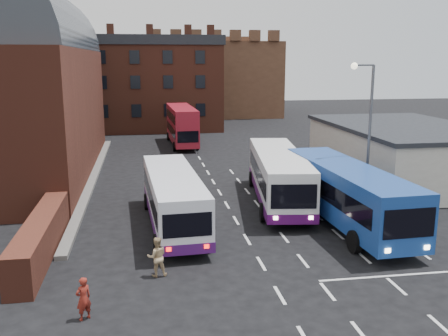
{
  "coord_description": "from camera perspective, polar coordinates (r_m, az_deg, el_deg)",
  "views": [
    {
      "loc": [
        -5.13,
        -21.79,
        9.22
      ],
      "look_at": [
        0.0,
        10.0,
        2.2
      ],
      "focal_mm": 40.0,
      "sensor_mm": 36.0,
      "label": 1
    }
  ],
  "objects": [
    {
      "name": "pedestrian_beige",
      "position": [
        22.07,
        -7.68,
        -10.01
      ],
      "size": [
        0.91,
        0.73,
        1.77
      ],
      "primitive_type": "imported",
      "rotation": [
        0.0,
        0.0,
        3.22
      ],
      "color": "tan",
      "rests_on": "ground"
    },
    {
      "name": "bus_red_double",
      "position": [
        54.65,
        -4.84,
        4.92
      ],
      "size": [
        2.95,
        10.6,
        4.21
      ],
      "rotation": [
        0.0,
        0.0,
        3.18
      ],
      "color": "maroon",
      "rests_on": "ground"
    },
    {
      "name": "pedestrian_red",
      "position": [
        19.19,
        -15.77,
        -14.17
      ],
      "size": [
        0.71,
        0.67,
        1.63
      ],
      "primitive_type": "imported",
      "rotation": [
        0.0,
        0.0,
        3.78
      ],
      "color": "maroon",
      "rests_on": "ground"
    },
    {
      "name": "brick_terrace",
      "position": [
        67.89,
        -10.02,
        8.98
      ],
      "size": [
        22.0,
        10.0,
        11.0
      ],
      "primitive_type": "cube",
      "color": "brown",
      "rests_on": "ground"
    },
    {
      "name": "cream_building",
      "position": [
        41.66,
        19.89,
        1.8
      ],
      "size": [
        10.4,
        16.4,
        4.25
      ],
      "color": "beige",
      "rests_on": "ground"
    },
    {
      "name": "ground",
      "position": [
        24.21,
        3.84,
        -10.12
      ],
      "size": [
        180.0,
        180.0,
        0.0
      ],
      "primitive_type": "plane",
      "color": "black"
    },
    {
      "name": "forecourt_wall",
      "position": [
        25.7,
        -20.18,
        -7.38
      ],
      "size": [
        1.2,
        10.0,
        1.8
      ],
      "primitive_type": "cube",
      "color": "#602B1E",
      "rests_on": "ground"
    },
    {
      "name": "railway_station",
      "position": [
        44.05,
        -23.1,
        9.27
      ],
      "size": [
        12.0,
        28.0,
        16.0
      ],
      "color": "#602B1E",
      "rests_on": "ground"
    },
    {
      "name": "castle_keep",
      "position": [
        88.55,
        -1.98,
        10.21
      ],
      "size": [
        22.0,
        22.0,
        12.0
      ],
      "primitive_type": "cube",
      "color": "brown",
      "rests_on": "ground"
    },
    {
      "name": "street_lamp",
      "position": [
        31.79,
        15.97,
        5.03
      ],
      "size": [
        1.76,
        0.82,
        9.05
      ],
      "rotation": [
        0.0,
        0.0,
        0.35
      ],
      "color": "#57595F",
      "rests_on": "ground"
    },
    {
      "name": "bus_white_inbound",
      "position": [
        32.61,
        6.24,
        -0.61
      ],
      "size": [
        4.4,
        12.51,
        3.34
      ],
      "rotation": [
        0.0,
        0.0,
        3.01
      ],
      "color": "white",
      "rests_on": "ground"
    },
    {
      "name": "bus_white_outbound",
      "position": [
        27.97,
        -5.83,
        -3.14
      ],
      "size": [
        3.29,
        11.35,
        3.06
      ],
      "rotation": [
        0.0,
        0.0,
        0.05
      ],
      "color": "white",
      "rests_on": "ground"
    },
    {
      "name": "bus_blue",
      "position": [
        28.83,
        13.88,
        -2.56
      ],
      "size": [
        3.57,
        12.57,
        3.4
      ],
      "rotation": [
        0.0,
        0.0,
        3.19
      ],
      "color": "navy",
      "rests_on": "ground"
    }
  ]
}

